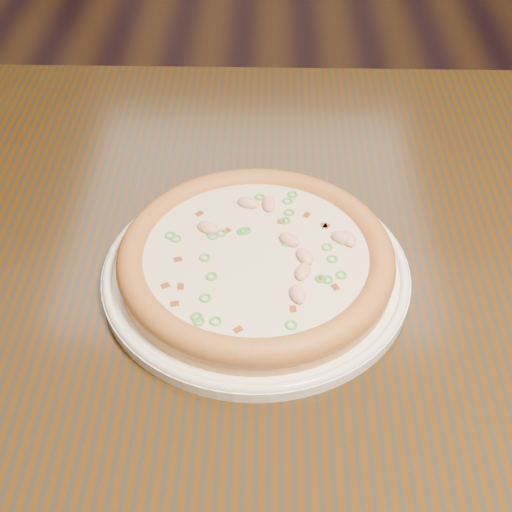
{
  "coord_description": "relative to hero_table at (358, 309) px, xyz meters",
  "views": [
    {
      "loc": [
        0.11,
        -0.78,
        1.27
      ],
      "look_at": [
        0.1,
        -0.25,
        0.78
      ],
      "focal_mm": 50.0,
      "sensor_mm": 36.0,
      "label": 1
    }
  ],
  "objects": [
    {
      "name": "ground",
      "position": [
        -0.22,
        0.2,
        -0.65
      ],
      "size": [
        9.0,
        9.0,
        0.0
      ],
      "primitive_type": "plane",
      "color": "black"
    },
    {
      "name": "hero_table",
      "position": [
        0.0,
        0.0,
        0.0
      ],
      "size": [
        1.2,
        0.8,
        0.75
      ],
      "color": "black",
      "rests_on": "ground"
    },
    {
      "name": "plate",
      "position": [
        -0.12,
        -0.05,
        0.11
      ],
      "size": [
        0.32,
        0.32,
        0.02
      ],
      "color": "white",
      "rests_on": "hero_table"
    },
    {
      "name": "pizza",
      "position": [
        -0.12,
        -0.05,
        0.13
      ],
      "size": [
        0.28,
        0.28,
        0.03
      ],
      "color": "#BD8847",
      "rests_on": "plate"
    }
  ]
}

